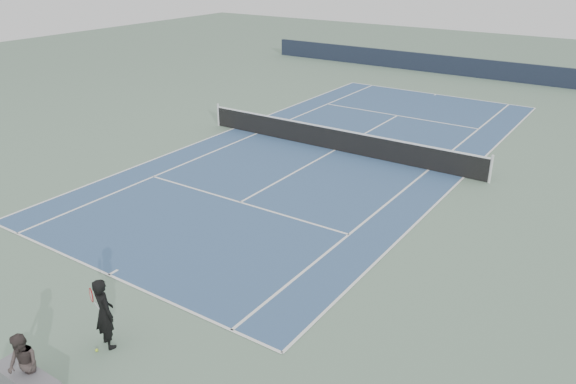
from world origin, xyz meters
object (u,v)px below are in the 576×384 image
Objects in this scene: tennis_player at (104,313)px; spectator_bench at (25,374)px; tennis_ball at (97,350)px; tennis_net at (335,139)px.

tennis_player is 1.03× the size of spectator_bench.
spectator_bench is (-0.04, -1.52, 0.45)m from tennis_ball.
tennis_net is 195.49× the size of tennis_ball.
tennis_net is 13.91m from tennis_player.
tennis_ball is 0.04× the size of spectator_bench.
tennis_player is at bearing 87.60° from spectator_bench.
tennis_net is at bearing 99.27° from tennis_player.
tennis_player reaches higher than spectator_bench.
tennis_ball is (2.20, -14.02, -0.47)m from tennis_net.
tennis_player reaches higher than tennis_ball.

